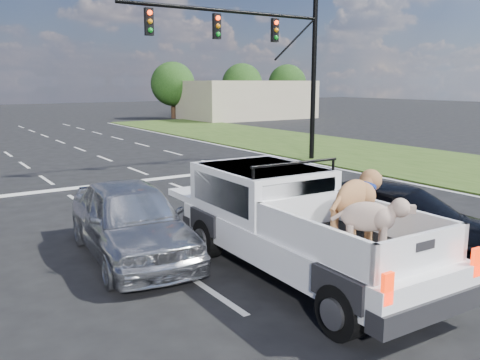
# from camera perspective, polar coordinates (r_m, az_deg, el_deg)

# --- Properties ---
(ground) EXTENTS (160.00, 160.00, 0.00)m
(ground) POSITION_cam_1_polar(r_m,az_deg,el_deg) (9.71, 6.14, -10.28)
(ground) COLOR black
(ground) RESTS_ON ground
(road_markings) EXTENTS (17.75, 60.00, 0.01)m
(road_markings) POSITION_cam_1_polar(r_m,az_deg,el_deg) (15.12, -9.84, -2.58)
(road_markings) COLOR silver
(road_markings) RESTS_ON ground
(grass_shoulder_right) EXTENTS (8.00, 60.00, 0.06)m
(grass_shoulder_right) POSITION_cam_1_polar(r_m,az_deg,el_deg) (23.09, 21.86, 1.52)
(grass_shoulder_right) COLOR #2A4515
(grass_shoulder_right) RESTS_ON ground
(traffic_signal) EXTENTS (9.11, 0.31, 7.00)m
(traffic_signal) POSITION_cam_1_polar(r_m,az_deg,el_deg) (21.79, 3.46, 14.17)
(traffic_signal) COLOR black
(traffic_signal) RESTS_ON ground
(building_right) EXTENTS (12.00, 7.00, 3.60)m
(building_right) POSITION_cam_1_polar(r_m,az_deg,el_deg) (49.52, 0.87, 9.01)
(building_right) COLOR tan
(building_right) RESTS_ON ground
(tree_far_d) EXTENTS (4.20, 4.20, 5.40)m
(tree_far_d) POSITION_cam_1_polar(r_m,az_deg,el_deg) (49.96, -7.57, 10.64)
(tree_far_d) COLOR #332114
(tree_far_d) RESTS_ON ground
(tree_far_e) EXTENTS (4.20, 4.20, 5.40)m
(tree_far_e) POSITION_cam_1_polar(r_m,az_deg,el_deg) (53.93, 0.24, 10.75)
(tree_far_e) COLOR #332114
(tree_far_e) RESTS_ON ground
(tree_far_f) EXTENTS (4.20, 4.20, 5.40)m
(tree_far_f) POSITION_cam_1_polar(r_m,az_deg,el_deg) (57.46, 5.32, 10.72)
(tree_far_f) COLOR #332114
(tree_far_f) RESTS_ON ground
(pickup_truck) EXTENTS (2.26, 5.69, 2.11)m
(pickup_truck) POSITION_cam_1_polar(r_m,az_deg,el_deg) (9.26, 6.36, -4.80)
(pickup_truck) COLOR black
(pickup_truck) RESTS_ON ground
(silver_sedan) EXTENTS (2.29, 4.72, 1.55)m
(silver_sedan) POSITION_cam_1_polar(r_m,az_deg,el_deg) (10.48, -12.12, -4.37)
(silver_sedan) COLOR silver
(silver_sedan) RESTS_ON ground
(black_coupe) EXTENTS (3.48, 5.44, 1.47)m
(black_coupe) POSITION_cam_1_polar(r_m,az_deg,el_deg) (10.62, 17.33, -4.68)
(black_coupe) COLOR black
(black_coupe) RESTS_ON ground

